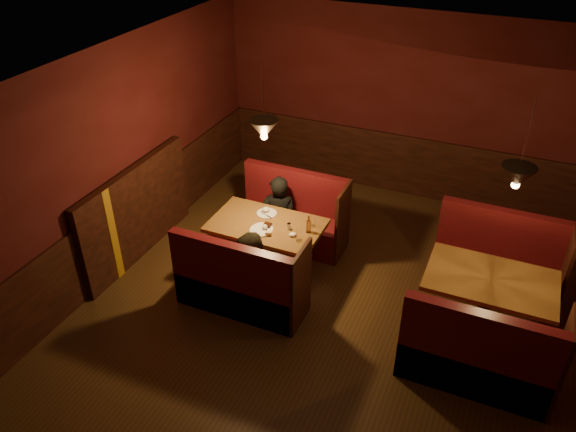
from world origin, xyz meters
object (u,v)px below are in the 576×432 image
at_px(main_bench_near, 240,288).
at_px(diner_b, 252,261).
at_px(second_table, 488,293).
at_px(second_bench_near, 477,360).
at_px(main_table, 268,235).
at_px(second_bench_far, 496,268).
at_px(diner_a, 279,200).
at_px(main_bench_far, 293,220).

bearing_deg(main_bench_near, diner_b, 42.99).
relative_size(main_bench_near, second_table, 1.12).
height_order(second_table, diner_b, diner_b).
bearing_deg(second_bench_near, main_table, 162.52).
bearing_deg(second_bench_near, second_bench_far, 90.00).
relative_size(main_table, second_bench_far, 0.92).
bearing_deg(diner_a, diner_b, 82.51).
distance_m(main_bench_near, second_bench_far, 3.18).
distance_m(main_bench_near, second_bench_near, 2.74).
bearing_deg(main_bench_near, main_bench_far, 90.00).
bearing_deg(main_bench_far, second_bench_near, -31.36).
bearing_deg(diner_b, second_table, 23.62).
distance_m(diner_a, diner_b, 1.36).
relative_size(main_bench_far, diner_a, 1.08).
xyz_separation_m(main_table, second_table, (2.73, -0.04, -0.00)).
height_order(main_bench_near, second_bench_near, second_bench_near).
relative_size(main_bench_far, main_bench_near, 1.00).
height_order(main_table, second_bench_far, second_bench_far).
relative_size(second_bench_near, diner_b, 1.11).
bearing_deg(main_bench_near, second_bench_near, -1.36).
height_order(main_table, diner_a, diner_a).
xyz_separation_m(main_bench_near, second_table, (2.71, 0.77, 0.24)).
bearing_deg(diner_b, second_bench_far, 38.98).
height_order(main_bench_near, second_table, main_bench_near).
relative_size(second_bench_near, diner_a, 1.07).
relative_size(main_table, main_bench_far, 0.91).
bearing_deg(second_bench_near, main_bench_near, 178.64).
bearing_deg(second_bench_far, diner_a, -176.88).
relative_size(second_table, diner_b, 1.00).
xyz_separation_m(main_table, main_bench_far, (0.02, 0.80, -0.25)).
xyz_separation_m(second_bench_near, diner_b, (-2.62, 0.18, 0.34)).
bearing_deg(second_table, diner_a, 166.72).
height_order(main_bench_far, diner_a, diner_a).
height_order(main_bench_far, second_bench_far, second_bench_far).
distance_m(second_bench_far, diner_a, 2.92).
distance_m(second_table, diner_a, 2.94).
distance_m(second_table, diner_b, 2.68).
bearing_deg(main_table, second_bench_far, 16.08).
bearing_deg(second_bench_near, diner_b, 176.16).
bearing_deg(diner_b, diner_a, 110.75).
height_order(main_bench_far, main_bench_near, same).
xyz_separation_m(main_table, diner_b, (0.14, -0.69, 0.11)).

